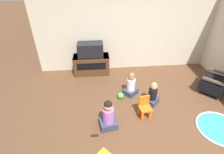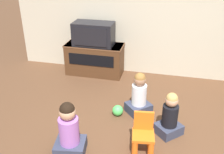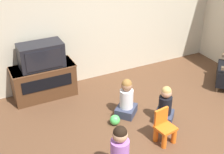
{
  "view_description": "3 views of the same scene",
  "coord_description": "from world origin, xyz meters",
  "px_view_note": "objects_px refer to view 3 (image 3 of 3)",
  "views": [
    {
      "loc": [
        -1.2,
        -2.46,
        2.97
      ],
      "look_at": [
        -0.88,
        1.01,
        0.64
      ],
      "focal_mm": 28.0,
      "sensor_mm": 36.0,
      "label": 1
    },
    {
      "loc": [
        0.01,
        -2.17,
        2.24
      ],
      "look_at": [
        -0.71,
        0.83,
        0.69
      ],
      "focal_mm": 42.0,
      "sensor_mm": 36.0,
      "label": 2
    },
    {
      "loc": [
        -2.43,
        -2.5,
        2.99
      ],
      "look_at": [
        -0.71,
        0.97,
        0.85
      ],
      "focal_mm": 50.0,
      "sensor_mm": 36.0,
      "label": 3
    }
  ],
  "objects_px": {
    "tv_cabinet": "(44,81)",
    "child_watching_center": "(165,106)",
    "child_watching_right": "(126,100)",
    "yellow_kid_chair": "(164,129)",
    "television": "(41,55)",
    "child_watching_left": "(120,153)",
    "toy_ball": "(115,120)"
  },
  "relations": [
    {
      "from": "child_watching_left",
      "to": "tv_cabinet",
      "type": "bearing_deg",
      "value": 89.93
    },
    {
      "from": "tv_cabinet",
      "to": "child_watching_right",
      "type": "xyz_separation_m",
      "value": [
        1.02,
        -1.13,
        -0.03
      ]
    },
    {
      "from": "child_watching_left",
      "to": "child_watching_center",
      "type": "height_order",
      "value": "child_watching_left"
    },
    {
      "from": "television",
      "to": "tv_cabinet",
      "type": "bearing_deg",
      "value": 90.0
    },
    {
      "from": "yellow_kid_chair",
      "to": "child_watching_right",
      "type": "bearing_deg",
      "value": 93.42
    },
    {
      "from": "television",
      "to": "child_watching_right",
      "type": "relative_size",
      "value": 1.13
    },
    {
      "from": "television",
      "to": "child_watching_right",
      "type": "bearing_deg",
      "value": -47.46
    },
    {
      "from": "television",
      "to": "toy_ball",
      "type": "height_order",
      "value": "television"
    },
    {
      "from": "tv_cabinet",
      "to": "child_watching_center",
      "type": "bearing_deg",
      "value": -46.05
    },
    {
      "from": "tv_cabinet",
      "to": "television",
      "type": "height_order",
      "value": "television"
    },
    {
      "from": "child_watching_right",
      "to": "television",
      "type": "bearing_deg",
      "value": 90.13
    },
    {
      "from": "toy_ball",
      "to": "tv_cabinet",
      "type": "bearing_deg",
      "value": 119.77
    },
    {
      "from": "child_watching_left",
      "to": "toy_ball",
      "type": "height_order",
      "value": "child_watching_left"
    },
    {
      "from": "child_watching_right",
      "to": "toy_ball",
      "type": "xyz_separation_m",
      "value": [
        -0.28,
        -0.16,
        -0.2
      ]
    },
    {
      "from": "child_watching_center",
      "to": "child_watching_right",
      "type": "relative_size",
      "value": 0.94
    },
    {
      "from": "tv_cabinet",
      "to": "child_watching_left",
      "type": "xyz_separation_m",
      "value": [
        0.35,
        -2.18,
        -0.01
      ]
    },
    {
      "from": "television",
      "to": "child_watching_right",
      "type": "distance_m",
      "value": 1.6
    },
    {
      "from": "yellow_kid_chair",
      "to": "child_watching_center",
      "type": "height_order",
      "value": "child_watching_center"
    },
    {
      "from": "child_watching_center",
      "to": "child_watching_right",
      "type": "xyz_separation_m",
      "value": [
        -0.46,
        0.4,
        0.02
      ]
    },
    {
      "from": "child_watching_right",
      "to": "toy_ball",
      "type": "relative_size",
      "value": 4.07
    },
    {
      "from": "tv_cabinet",
      "to": "television",
      "type": "xyz_separation_m",
      "value": [
        0.0,
        -0.02,
        0.49
      ]
    },
    {
      "from": "yellow_kid_chair",
      "to": "tv_cabinet",
      "type": "bearing_deg",
      "value": 113.07
    },
    {
      "from": "tv_cabinet",
      "to": "child_watching_right",
      "type": "height_order",
      "value": "child_watching_right"
    },
    {
      "from": "child_watching_right",
      "to": "toy_ball",
      "type": "height_order",
      "value": "child_watching_right"
    },
    {
      "from": "yellow_kid_chair",
      "to": "child_watching_center",
      "type": "relative_size",
      "value": 0.82
    },
    {
      "from": "tv_cabinet",
      "to": "child_watching_right",
      "type": "relative_size",
      "value": 1.67
    },
    {
      "from": "yellow_kid_chair",
      "to": "child_watching_right",
      "type": "distance_m",
      "value": 0.83
    },
    {
      "from": "yellow_kid_chair",
      "to": "television",
      "type": "bearing_deg",
      "value": 113.36
    },
    {
      "from": "child_watching_right",
      "to": "yellow_kid_chair",
      "type": "bearing_deg",
      "value": -120.62
    },
    {
      "from": "child_watching_left",
      "to": "toy_ball",
      "type": "distance_m",
      "value": 1.0
    },
    {
      "from": "child_watching_left",
      "to": "toy_ball",
      "type": "xyz_separation_m",
      "value": [
        0.38,
        0.89,
        -0.22
      ]
    },
    {
      "from": "yellow_kid_chair",
      "to": "child_watching_right",
      "type": "relative_size",
      "value": 0.78
    }
  ]
}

